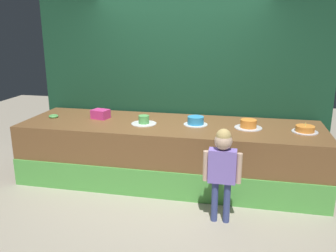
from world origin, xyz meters
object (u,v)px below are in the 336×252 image
at_px(pink_box, 101,114).
at_px(cake_far_right, 305,129).
at_px(cake_far_left, 144,121).
at_px(donut, 53,116).
at_px(cake_center_left, 196,121).
at_px(child_figure, 222,163).
at_px(cake_center_right, 248,124).

height_order(pink_box, cake_far_right, cake_far_right).
xyz_separation_m(cake_far_left, cake_far_right, (2.09, 0.05, -0.01)).
bearing_deg(donut, cake_center_left, 0.99).
relative_size(child_figure, cake_center_right, 3.00).
bearing_deg(pink_box, child_figure, -30.30).
xyz_separation_m(donut, cake_center_left, (2.09, 0.04, 0.03)).
bearing_deg(cake_far_right, cake_far_left, -178.64).
bearing_deg(cake_far_right, donut, 179.68).
height_order(pink_box, cake_center_right, pink_box).
distance_m(cake_center_left, cake_far_right, 1.39).
height_order(donut, cake_center_left, cake_center_left).
bearing_deg(donut, cake_center_right, 0.41).
bearing_deg(pink_box, cake_far_left, -13.26).
bearing_deg(cake_far_left, cake_center_right, 3.64).
height_order(cake_center_right, cake_far_right, cake_far_right).
bearing_deg(cake_center_left, donut, -179.01).
bearing_deg(cake_far_right, cake_center_right, 176.77).
height_order(child_figure, cake_center_left, child_figure).
distance_m(pink_box, cake_center_left, 1.39).
relative_size(pink_box, cake_far_left, 0.67).
relative_size(cake_far_left, cake_center_right, 0.96).
height_order(pink_box, cake_center_left, pink_box).
distance_m(pink_box, cake_far_left, 0.72).
distance_m(cake_center_right, cake_far_right, 0.70).
xyz_separation_m(cake_far_left, cake_center_right, (1.39, 0.09, 0.01)).
distance_m(child_figure, donut, 2.70).
relative_size(child_figure, cake_far_left, 3.13).
bearing_deg(cake_far_right, pink_box, 177.64).
height_order(cake_far_left, cake_center_right, cake_far_left).
relative_size(donut, cake_far_right, 0.43).
bearing_deg(cake_center_left, child_figure, -66.85).
relative_size(donut, cake_center_left, 0.43).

